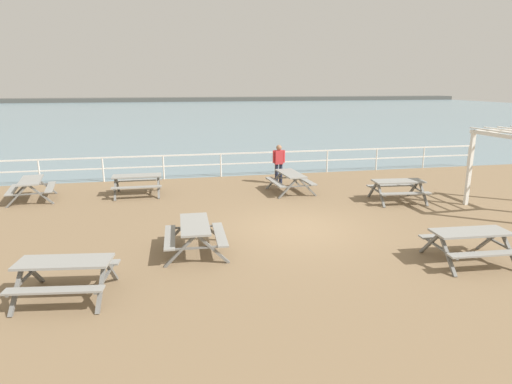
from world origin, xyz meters
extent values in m
cube|color=#846B4C|center=(0.00, 0.00, -0.10)|extent=(30.00, 24.00, 0.20)
cube|color=gray|center=(0.00, 52.75, 0.00)|extent=(142.00, 90.00, 0.01)
cube|color=#4C4C47|center=(0.00, 95.75, 0.00)|extent=(142.00, 6.00, 1.80)
cube|color=white|center=(0.00, 7.75, 1.05)|extent=(23.00, 0.06, 0.06)
cube|color=white|center=(0.00, 7.75, 0.58)|extent=(23.00, 0.05, 0.05)
cylinder|color=white|center=(-8.94, 7.75, 0.53)|extent=(0.07, 0.07, 1.05)
cylinder|color=white|center=(-6.39, 7.75, 0.53)|extent=(0.07, 0.07, 1.05)
cylinder|color=white|center=(-3.83, 7.75, 0.53)|extent=(0.07, 0.07, 1.05)
cylinder|color=white|center=(-1.28, 7.75, 0.53)|extent=(0.07, 0.07, 1.05)
cylinder|color=white|center=(1.28, 7.75, 0.53)|extent=(0.07, 0.07, 1.05)
cylinder|color=white|center=(3.83, 7.75, 0.53)|extent=(0.07, 0.07, 1.05)
cylinder|color=white|center=(6.39, 7.75, 0.53)|extent=(0.07, 0.07, 1.05)
cylinder|color=white|center=(8.94, 7.75, 0.53)|extent=(0.07, 0.07, 1.05)
cylinder|color=white|center=(11.50, 7.75, 0.53)|extent=(0.07, 0.07, 1.05)
cube|color=gray|center=(4.38, 2.15, 0.75)|extent=(1.86, 0.86, 0.05)
cube|color=gray|center=(4.44, 2.77, 0.45)|extent=(1.82, 0.42, 0.04)
cube|color=gray|center=(4.33, 1.53, 0.45)|extent=(1.82, 0.42, 0.04)
cube|color=slate|center=(5.20, 2.45, 0.38)|extent=(0.15, 0.80, 0.79)
cube|color=slate|center=(5.13, 1.70, 0.38)|extent=(0.15, 0.80, 0.79)
cube|color=slate|center=(5.16, 2.08, 0.42)|extent=(0.20, 1.50, 0.04)
cube|color=slate|center=(3.64, 2.59, 0.38)|extent=(0.15, 0.80, 0.79)
cube|color=slate|center=(3.57, 1.85, 0.38)|extent=(0.15, 0.80, 0.79)
cube|color=slate|center=(3.61, 2.22, 0.42)|extent=(0.20, 1.50, 0.04)
cube|color=gray|center=(-8.54, 5.02, 0.75)|extent=(0.95, 1.88, 0.05)
cube|color=gray|center=(-9.15, 4.93, 0.45)|extent=(0.51, 1.82, 0.04)
cube|color=gray|center=(-7.93, 5.11, 0.45)|extent=(0.51, 1.82, 0.04)
cube|color=slate|center=(-9.02, 5.74, 0.38)|extent=(0.80, 0.19, 0.79)
cube|color=slate|center=(-8.28, 5.85, 0.38)|extent=(0.80, 0.19, 0.79)
cube|color=slate|center=(-8.65, 5.79, 0.42)|extent=(1.49, 0.27, 0.04)
cube|color=slate|center=(-8.80, 4.20, 0.38)|extent=(0.80, 0.19, 0.79)
cube|color=slate|center=(-8.06, 4.30, 0.38)|extent=(0.80, 0.19, 0.79)
cube|color=slate|center=(-8.43, 4.25, 0.42)|extent=(1.49, 0.27, 0.04)
cube|color=gray|center=(-5.78, -3.14, 0.75)|extent=(1.88, 0.94, 0.05)
cube|color=gray|center=(-5.70, -2.52, 0.45)|extent=(1.82, 0.50, 0.04)
cube|color=gray|center=(-5.87, -3.75, 0.45)|extent=(1.82, 0.50, 0.04)
cube|color=slate|center=(-4.96, -2.87, 0.38)|extent=(0.19, 0.80, 0.79)
cube|color=slate|center=(-5.06, -3.62, 0.38)|extent=(0.19, 0.80, 0.79)
cube|color=slate|center=(-5.01, -3.25, 0.42)|extent=(0.27, 1.49, 0.04)
cube|color=slate|center=(-6.50, -2.66, 0.38)|extent=(0.19, 0.80, 0.79)
cube|color=slate|center=(-6.61, -3.40, 0.38)|extent=(0.19, 0.80, 0.79)
cube|color=slate|center=(-6.56, -3.03, 0.42)|extent=(0.27, 1.49, 0.04)
cube|color=gray|center=(0.99, 4.24, 0.75)|extent=(0.82, 1.84, 0.05)
cube|color=gray|center=(0.37, 4.20, 0.45)|extent=(0.38, 1.81, 0.04)
cube|color=gray|center=(1.61, 4.28, 0.45)|extent=(0.38, 1.81, 0.04)
cube|color=slate|center=(0.56, 5.00, 0.38)|extent=(0.80, 0.13, 0.79)
cube|color=slate|center=(1.31, 5.05, 0.38)|extent=(0.80, 0.13, 0.79)
cube|color=slate|center=(0.94, 5.02, 0.42)|extent=(1.50, 0.16, 0.04)
cube|color=slate|center=(0.67, 3.44, 0.38)|extent=(0.80, 0.13, 0.79)
cube|color=slate|center=(1.42, 3.49, 0.38)|extent=(0.80, 0.13, 0.79)
cube|color=slate|center=(1.04, 3.46, 0.42)|extent=(1.50, 0.16, 0.04)
cube|color=gray|center=(3.21, -3.23, 0.75)|extent=(1.84, 0.81, 0.05)
cube|color=gray|center=(3.25, -2.61, 0.45)|extent=(1.81, 0.37, 0.04)
cube|color=gray|center=(3.17, -3.85, 0.45)|extent=(1.81, 0.37, 0.04)
cube|color=slate|center=(4.01, -2.90, 0.38)|extent=(0.13, 0.80, 0.79)
cube|color=slate|center=(3.97, -3.65, 0.38)|extent=(0.13, 0.80, 0.79)
cube|color=slate|center=(3.99, -3.28, 0.42)|extent=(0.15, 1.50, 0.04)
cube|color=slate|center=(2.46, -2.81, 0.38)|extent=(0.13, 0.80, 0.79)
cube|color=slate|center=(2.41, -3.56, 0.38)|extent=(0.13, 0.80, 0.79)
cube|color=slate|center=(2.43, -3.18, 0.42)|extent=(0.15, 1.50, 0.04)
cube|color=gray|center=(-4.82, 5.03, 0.75)|extent=(1.80, 0.71, 0.05)
cube|color=gray|center=(-4.82, 5.65, 0.45)|extent=(1.80, 0.27, 0.04)
cube|color=gray|center=(-4.82, 4.41, 0.45)|extent=(1.80, 0.27, 0.04)
cube|color=slate|center=(-4.04, 5.40, 0.38)|extent=(0.08, 0.79, 0.79)
cube|color=slate|center=(-4.04, 4.65, 0.38)|extent=(0.08, 0.79, 0.79)
cube|color=slate|center=(-4.04, 5.02, 0.42)|extent=(0.07, 1.50, 0.04)
cube|color=slate|center=(-5.60, 5.41, 0.38)|extent=(0.08, 0.79, 0.79)
cube|color=slate|center=(-5.60, 4.66, 0.38)|extent=(0.08, 0.79, 0.79)
cube|color=slate|center=(-5.60, 5.03, 0.42)|extent=(0.07, 1.50, 0.04)
cube|color=gray|center=(-3.11, -1.30, 0.75)|extent=(0.76, 1.82, 0.05)
cube|color=gray|center=(-3.72, -1.29, 0.45)|extent=(0.32, 1.81, 0.04)
cube|color=gray|center=(-2.49, -1.32, 0.45)|extent=(0.32, 1.81, 0.04)
cube|color=slate|center=(-3.46, -0.51, 0.38)|extent=(0.79, 0.10, 0.79)
cube|color=slate|center=(-2.71, -0.54, 0.38)|extent=(0.79, 0.10, 0.79)
cube|color=slate|center=(-3.08, -0.53, 0.42)|extent=(1.50, 0.11, 0.04)
cube|color=slate|center=(-3.50, -2.07, 0.38)|extent=(0.79, 0.10, 0.79)
cube|color=slate|center=(-2.75, -2.10, 0.38)|extent=(0.79, 0.10, 0.79)
cube|color=slate|center=(-3.13, -2.08, 0.42)|extent=(1.50, 0.11, 0.04)
cylinder|color=#1E2338|center=(1.02, 5.81, 0.42)|extent=(0.14, 0.14, 0.85)
cylinder|color=#1E2338|center=(0.84, 5.81, 0.42)|extent=(0.14, 0.14, 0.85)
cube|color=red|center=(0.93, 5.81, 1.14)|extent=(0.34, 0.22, 0.58)
cylinder|color=red|center=(1.15, 5.81, 1.17)|extent=(0.09, 0.09, 0.52)
cylinder|color=red|center=(0.71, 5.81, 1.17)|extent=(0.09, 0.09, 0.52)
sphere|color=#9E7051|center=(0.93, 5.81, 1.54)|extent=(0.23, 0.23, 0.23)
cube|color=white|center=(6.52, 1.25, 1.25)|extent=(0.12, 0.12, 2.50)
cube|color=white|center=(6.56, 0.16, 2.56)|extent=(0.21, 2.44, 0.12)
cube|color=white|center=(7.62, 1.29, 2.56)|extent=(2.44, 0.21, 0.12)
cube|color=white|center=(6.56, 0.16, 2.68)|extent=(0.17, 2.56, 0.04)
camera|label=1|loc=(-3.74, -11.71, 4.14)|focal=30.66mm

